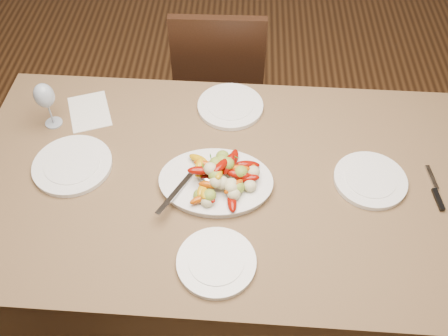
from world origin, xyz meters
name	(u,v)px	position (x,y,z in m)	size (l,w,h in m)	color
floor	(191,308)	(0.00, 0.00, 0.00)	(6.00, 6.00, 0.00)	#3A2311
dining_table	(224,237)	(0.14, 0.15, 0.38)	(1.84, 1.04, 0.76)	brown
chair_far	(220,77)	(0.08, 1.04, 0.47)	(0.42, 0.42, 0.95)	black
serving_platter	(216,183)	(0.12, 0.12, 0.77)	(0.38, 0.28, 0.02)	white
roasted_vegetables	(216,172)	(0.12, 0.12, 0.83)	(0.31, 0.21, 0.09)	#730902
serving_spoon	(196,184)	(0.05, 0.08, 0.81)	(0.28, 0.06, 0.03)	#9EA0A8
plate_left	(73,165)	(-0.40, 0.18, 0.77)	(0.28, 0.28, 0.02)	white
plate_right	(370,180)	(0.66, 0.16, 0.77)	(0.25, 0.25, 0.02)	white
plate_far	(230,106)	(0.15, 0.51, 0.77)	(0.26, 0.26, 0.02)	white
plate_near	(216,262)	(0.14, -0.19, 0.77)	(0.25, 0.25, 0.02)	white
wine_glass	(47,104)	(-0.53, 0.39, 0.86)	(0.08, 0.08, 0.20)	#8C99A5
menu_card	(89,111)	(-0.41, 0.46, 0.76)	(0.15, 0.21, 0.00)	silver
table_knife	(435,190)	(0.88, 0.13, 0.76)	(0.02, 0.20, 0.01)	#9EA0A8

